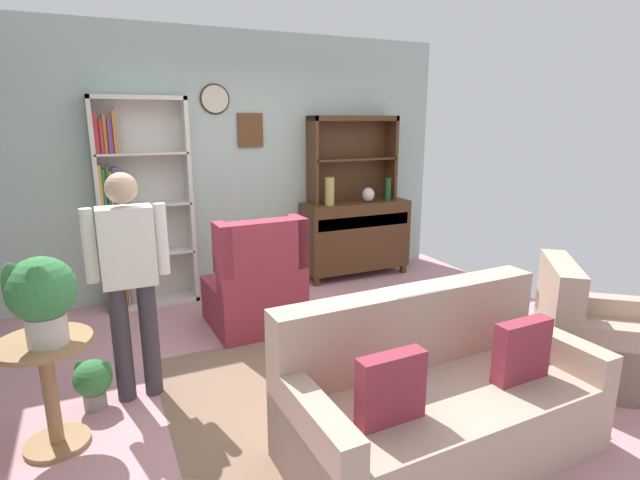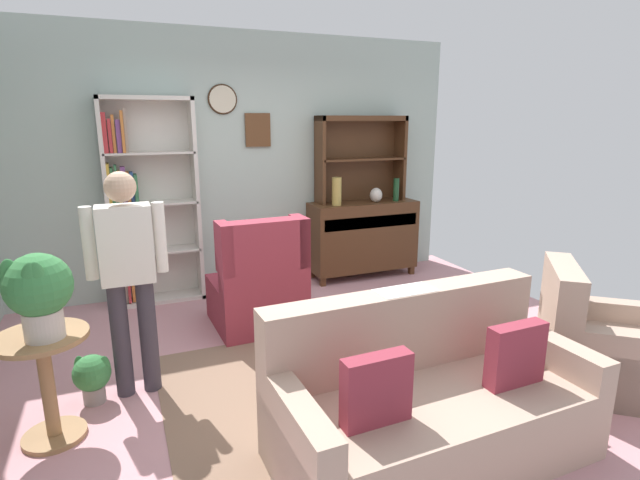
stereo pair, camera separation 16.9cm
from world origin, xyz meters
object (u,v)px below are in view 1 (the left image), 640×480
object	(u,v)px
person_reading	(129,272)
wingback_chair	(256,289)
armchair_floral	(591,342)
potted_plant_large	(41,294)
vase_tall	(330,191)
potted_plant_small	(93,381)
bookshelf	(137,207)
bottle_wine	(388,189)
vase_round	(368,195)
couch_floral	(437,400)
sideboard	(355,235)
coffee_table	(366,333)
sideboard_hutch	(352,147)
book_stack	(366,320)
plant_stand	(49,382)

from	to	relation	value
person_reading	wingback_chair	bearing A→B (deg)	34.38
armchair_floral	potted_plant_large	bearing A→B (deg)	168.23
vase_tall	potted_plant_small	xyz separation A→B (m)	(-2.58, -1.71, -0.88)
bookshelf	bottle_wine	world-z (taller)	bookshelf
vase_round	couch_floral	distance (m)	3.36
sideboard	coffee_table	xyz separation A→B (m)	(-1.13, -2.20, -0.16)
sideboard_hutch	vase_round	bearing A→B (deg)	-53.52
wingback_chair	person_reading	distance (m)	1.42
vase_tall	coffee_table	xyz separation A→B (m)	(-0.74, -2.12, -0.73)
bottle_wine	couch_floral	size ratio (longest dim) A/B	0.15
book_stack	person_reading	bearing A→B (deg)	164.74
sideboard	wingback_chair	size ratio (longest dim) A/B	1.24
bookshelf	bottle_wine	distance (m)	2.85
couch_floral	potted_plant_large	xyz separation A→B (m)	(-1.98, 0.90, 0.65)
plant_stand	coffee_table	xyz separation A→B (m)	(2.06, -0.08, -0.06)
vase_round	plant_stand	bearing A→B (deg)	-148.26
plant_stand	armchair_floral	bearing A→B (deg)	-12.68
bookshelf	sideboard_hutch	size ratio (longest dim) A/B	1.91
armchair_floral	coffee_table	world-z (taller)	armchair_floral
bottle_wine	armchair_floral	size ratio (longest dim) A/B	0.25
person_reading	vase_round	bearing A→B (deg)	31.00
potted_plant_small	coffee_table	world-z (taller)	coffee_table
sideboard	potted_plant_large	size ratio (longest dim) A/B	2.62
bottle_wine	wingback_chair	distance (m)	2.28
couch_floral	book_stack	xyz separation A→B (m)	(0.05, 0.90, 0.14)
plant_stand	bottle_wine	bearing A→B (deg)	29.57
plant_stand	potted_plant_large	world-z (taller)	potted_plant_large
vase_tall	wingback_chair	world-z (taller)	vase_tall
plant_stand	book_stack	xyz separation A→B (m)	(2.06, -0.06, 0.03)
bottle_wine	potted_plant_small	distance (m)	3.86
vase_tall	potted_plant_large	bearing A→B (deg)	-142.72
plant_stand	person_reading	distance (m)	0.79
potted_plant_large	person_reading	bearing A→B (deg)	42.16
person_reading	sideboard	bearing A→B (deg)	33.22
sideboard	potted_plant_large	distance (m)	3.86
bottle_wine	wingback_chair	bearing A→B (deg)	-155.09
sideboard	book_stack	world-z (taller)	sideboard
potted_plant_large	couch_floral	bearing A→B (deg)	-24.41
sideboard	person_reading	xyz separation A→B (m)	(-2.68, -1.76, 0.40)
armchair_floral	potted_plant_large	distance (m)	3.66
person_reading	coffee_table	distance (m)	1.71
potted_plant_large	book_stack	distance (m)	2.10
wingback_chair	book_stack	world-z (taller)	wingback_chair
sideboard	person_reading	world-z (taller)	person_reading
wingback_chair	potted_plant_large	distance (m)	2.04
bottle_wine	coffee_table	bearing A→B (deg)	-125.67
couch_floral	coffee_table	world-z (taller)	couch_floral
armchair_floral	book_stack	xyz separation A→B (m)	(-1.49, 0.74, 0.16)
plant_stand	wingback_chair	bearing A→B (deg)	34.78
vase_tall	coffee_table	size ratio (longest dim) A/B	0.40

